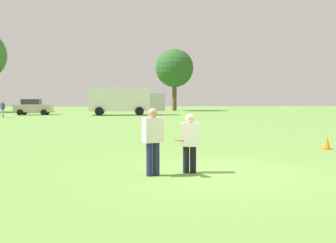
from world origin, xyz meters
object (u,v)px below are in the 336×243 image
traffic_cone (327,143)px  parked_car_center (33,107)px  player_thrower (153,138)px  bystander_sideline_watcher (3,108)px  frisbee (179,141)px  player_defender (190,140)px  box_truck (125,100)px

traffic_cone → parked_car_center: size_ratio=0.11×
player_thrower → bystander_sideline_watcher: bearing=114.1°
frisbee → player_defender: bearing=56.2°
parked_car_center → bystander_sideline_watcher: parked_car_center is taller
bystander_sideline_watcher → box_truck: bearing=20.6°
box_truck → bystander_sideline_watcher: (-12.04, -4.53, -0.84)m
traffic_cone → parked_car_center: bearing=120.6°
player_defender → parked_car_center: size_ratio=0.35×
bystander_sideline_watcher → frisbee: bearing=-65.1°
frisbee → parked_car_center: parked_car_center is taller
frisbee → bystander_sideline_watcher: (-14.11, 30.35, 0.03)m
parked_car_center → player_defender: bearing=-70.1°
parked_car_center → box_truck: bearing=-7.7°
frisbee → parked_car_center: bearing=109.2°
box_truck → player_thrower: bearing=-87.6°
parked_car_center → frisbee: bearing=-70.8°
player_defender → player_thrower: bearing=-163.8°
parked_car_center → bystander_sideline_watcher: (-1.46, -5.96, -0.01)m
bystander_sideline_watcher → player_thrower: bearing=-65.9°
traffic_cone → bystander_sideline_watcher: 32.76m
box_truck → player_defender: bearing=-86.0°
traffic_cone → bystander_sideline_watcher: size_ratio=0.30×
player_thrower → parked_car_center: 38.04m
player_defender → frisbee: (-0.34, -0.50, 0.04)m
player_defender → frisbee: size_ratio=5.50×
player_thrower → box_truck: 34.69m
frisbee → box_truck: bearing=93.4°
frisbee → bystander_sideline_watcher: 33.47m
frisbee → box_truck: 34.95m
player_defender → parked_car_center: bearing=109.9°
player_thrower → parked_car_center: (-12.04, 36.08, -0.01)m
player_thrower → box_truck: size_ratio=0.19×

